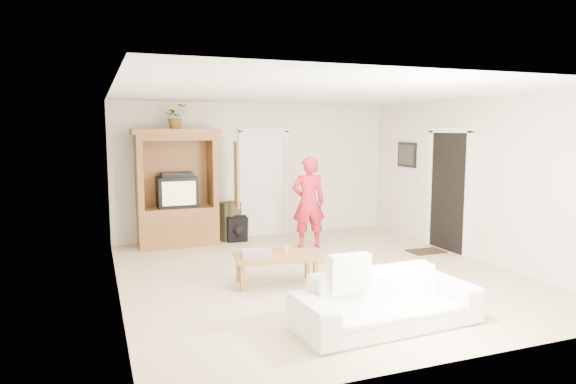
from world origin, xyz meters
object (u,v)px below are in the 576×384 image
object	(u,v)px
man	(309,202)
coffee_table	(277,258)
armoire	(178,195)
sofa	(387,300)

from	to	relation	value
man	coffee_table	bearing A→B (deg)	65.87
armoire	sofa	bearing A→B (deg)	-72.96
armoire	man	world-z (taller)	armoire
man	armoire	bearing A→B (deg)	-15.61
armoire	man	size ratio (longest dim) A/B	1.29
armoire	sofa	distance (m)	4.97
coffee_table	sofa	bearing A→B (deg)	-62.85
armoire	man	bearing A→B (deg)	-25.66
man	sofa	world-z (taller)	man
sofa	coffee_table	xyz separation A→B (m)	(-0.59, 1.84, 0.07)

